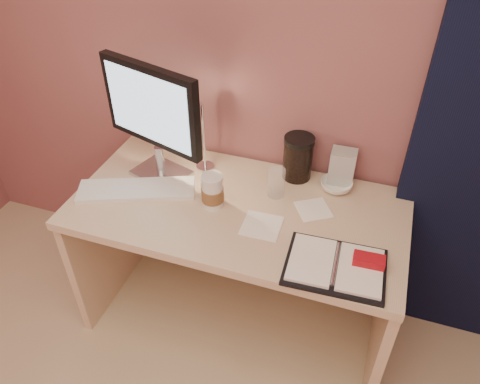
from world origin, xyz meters
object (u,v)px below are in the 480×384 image
(coffee_cup, at_px, (213,192))
(bowl, at_px, (336,185))
(lotion_bottle, at_px, (207,184))
(desk_lamp, at_px, (200,137))
(clear_cup, at_px, (276,183))
(dark_jar, at_px, (298,160))
(product_box, at_px, (342,167))
(desk, at_px, (243,234))
(monitor, at_px, (154,113))
(planner, at_px, (338,266))
(keyboard, at_px, (137,190))

(coffee_cup, height_order, bowl, coffee_cup)
(lotion_bottle, relative_size, desk_lamp, 0.28)
(clear_cup, xyz_separation_m, bowl, (0.24, 0.12, -0.04))
(dark_jar, bearing_deg, bowl, -11.80)
(product_box, bearing_deg, desk, -150.24)
(desk_lamp, bearing_deg, lotion_bottle, -40.52)
(coffee_cup, distance_m, product_box, 0.58)
(monitor, relative_size, clear_cup, 4.10)
(planner, xyz_separation_m, lotion_bottle, (-0.61, 0.25, 0.04))
(coffee_cup, relative_size, bowl, 1.08)
(monitor, bearing_deg, desk_lamp, 24.84)
(desk_lamp, bearing_deg, desk, 1.92)
(clear_cup, height_order, product_box, product_box)
(dark_jar, bearing_deg, coffee_cup, -132.23)
(keyboard, relative_size, bowl, 3.59)
(keyboard, xyz_separation_m, desk_lamp, (0.24, 0.17, 0.21))
(keyboard, xyz_separation_m, lotion_bottle, (0.30, 0.09, 0.04))
(desk_lamp, bearing_deg, coffee_cup, -38.94)
(desk, relative_size, coffee_cup, 9.31)
(keyboard, bearing_deg, product_box, 1.17)
(keyboard, bearing_deg, planner, -32.32)
(bowl, xyz_separation_m, dark_jar, (-0.19, 0.04, 0.07))
(lotion_bottle, relative_size, product_box, 0.62)
(desk, height_order, planner, planner)
(desk, xyz_separation_m, bowl, (0.37, 0.17, 0.25))
(planner, relative_size, desk_lamp, 1.03)
(dark_jar, relative_size, desk_lamp, 0.51)
(desk, bearing_deg, clear_cup, 22.18)
(coffee_cup, bearing_deg, desk, 45.17)
(keyboard, relative_size, product_box, 3.09)
(keyboard, distance_m, dark_jar, 0.72)
(bowl, bearing_deg, dark_jar, 168.20)
(dark_jar, height_order, product_box, dark_jar)
(monitor, xyz_separation_m, desk_lamp, (0.19, 0.03, -0.09))
(keyboard, relative_size, lotion_bottle, 4.94)
(monitor, height_order, product_box, monitor)
(keyboard, xyz_separation_m, bowl, (0.82, 0.30, 0.01))
(bowl, bearing_deg, monitor, -169.07)
(planner, xyz_separation_m, desk_lamp, (-0.67, 0.34, 0.21))
(monitor, relative_size, lotion_bottle, 5.23)
(keyboard, distance_m, clear_cup, 0.61)
(keyboard, height_order, desk_lamp, desk_lamp)
(product_box, bearing_deg, bowl, -99.40)
(bowl, bearing_deg, clear_cup, -153.57)
(clear_cup, bearing_deg, monitor, -176.81)
(clear_cup, height_order, desk_lamp, desk_lamp)
(dark_jar, height_order, desk_lamp, desk_lamp)
(monitor, relative_size, dark_jar, 2.89)
(planner, height_order, dark_jar, dark_jar)
(keyboard, relative_size, desk_lamp, 1.40)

